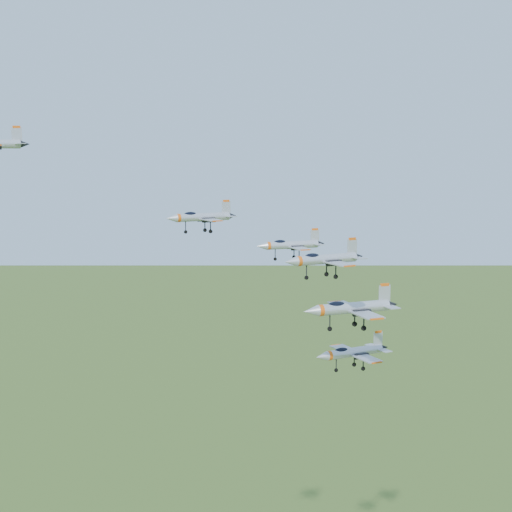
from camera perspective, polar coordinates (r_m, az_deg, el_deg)
jet_left_high at (r=96.83m, az=-4.43°, el=3.14°), size 10.44×8.73×2.79m
jet_right_high at (r=87.64m, az=5.45°, el=-0.24°), size 11.46×9.59×3.07m
jet_left_low at (r=115.48m, az=2.75°, el=0.91°), size 11.76×10.02×3.21m
jet_right_low at (r=95.01m, az=7.58°, el=-4.12°), size 13.76×11.69×3.74m
jet_trail at (r=109.88m, az=7.70°, el=-7.62°), size 13.14×11.01×3.52m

